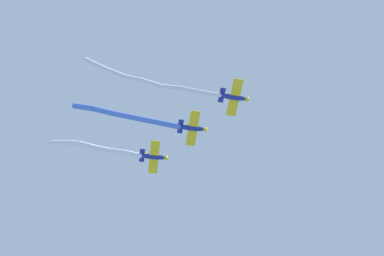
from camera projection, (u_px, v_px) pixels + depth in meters
airplane_lead at (234, 97)px, 89.29m from camera, size 7.01×5.30×1.73m
smoke_trail_lead at (153, 81)px, 87.53m from camera, size 2.59×22.89×1.67m
airplane_left_wing at (193, 128)px, 92.56m from camera, size 7.02×5.33×1.73m
smoke_trail_left_wing at (127, 116)px, 91.85m from camera, size 3.66×18.47×2.03m
airplane_right_wing at (154, 157)px, 95.83m from camera, size 7.02×5.34×1.73m
smoke_trail_right_wing at (96, 148)px, 95.71m from camera, size 4.53×16.07×2.42m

